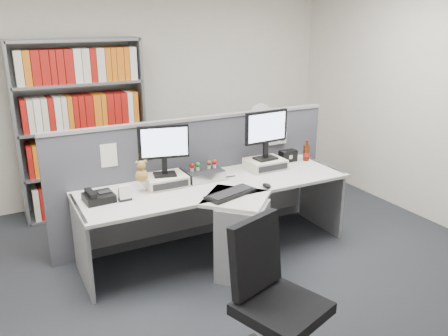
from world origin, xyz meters
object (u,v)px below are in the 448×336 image
desk_phone (98,197)px  speaker (288,156)px  desktop_pc (203,174)px  mouse (267,186)px  keyboard (231,194)px  office_chair (272,297)px  desk_fan (260,118)px  monitor_left (164,146)px  desk (227,217)px  desk_calendar (125,194)px  filing_cabinet (258,167)px  shelving_unit (82,131)px  monitor_right (266,131)px  cola_bottle (306,153)px

desk_phone → speaker: speaker is taller
desktop_pc → mouse: (0.41, -0.51, -0.03)m
keyboard → office_chair: 1.33m
mouse → desk_fan: bearing=60.8°
monitor_left → mouse: size_ratio=4.48×
monitor_left → office_chair: 1.85m
desk → monitor_left: 0.88m
desktop_pc → speaker: speaker is taller
keyboard → desk_fan: (1.22, 1.52, 0.27)m
desk_calendar → filing_cabinet: 2.44m
mouse → speaker: speaker is taller
desk_phone → desk_calendar: 0.22m
monitor_left → shelving_unit: shelving_unit is taller
mouse → desk_calendar: desk_calendar is taller
monitor_right → filing_cabinet: 1.39m
desk → cola_bottle: size_ratio=11.08×
keyboard → filing_cabinet: size_ratio=0.74×
filing_cabinet → office_chair: office_chair is taller
mouse → filing_cabinet: size_ratio=0.15×
desk_phone → filing_cabinet: size_ratio=0.37×
speaker → shelving_unit: size_ratio=0.09×
monitor_left → desktop_pc: monitor_left is taller
cola_bottle → office_chair: 2.42m
desk_phone → shelving_unit: size_ratio=0.13×
speaker → filing_cabinet: 1.04m
mouse → filing_cabinet: (0.84, 1.50, -0.39)m
keyboard → desk_fan: desk_fan is taller
monitor_left → speaker: monitor_left is taller
desk_phone → shelving_unit: shelving_unit is taller
monitor_left → filing_cabinet: bearing=31.7°
desktop_pc → cola_bottle: cola_bottle is taller
desktop_pc → desk_fan: desk_fan is taller
cola_bottle → filing_cabinet: size_ratio=0.34×
desk_phone → office_chair: office_chair is taller
cola_bottle → filing_cabinet: (0.00, 0.98, -0.46)m
monitor_right → desktop_pc: bearing=178.1°
monitor_right → desk_fan: size_ratio=1.03×
monitor_right → desktop_pc: (-0.70, 0.02, -0.36)m
desk → cola_bottle: cola_bottle is taller
speaker → desk_phone: bearing=-174.6°
filing_cabinet → monitor_right: bearing=-118.3°
keyboard → desk_fan: size_ratio=1.06×
monitor_right → desk_phone: size_ratio=1.95×
monitor_right → cola_bottle: monitor_right is taller
desktop_pc → filing_cabinet: 1.65m
monitor_left → desk_fan: monitor_left is taller
desk → filing_cabinet: bearing=49.4°
desk_calendar → cola_bottle: cola_bottle is taller
monitor_left → shelving_unit: bearing=107.2°
monitor_right → keyboard: bearing=-143.4°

